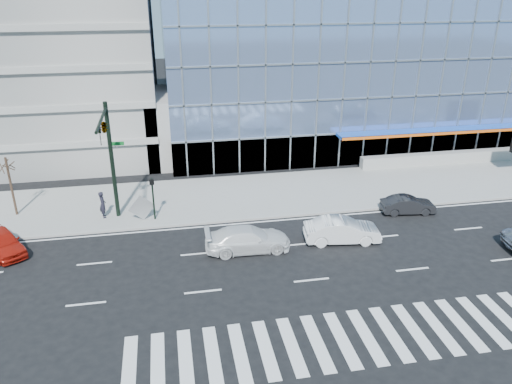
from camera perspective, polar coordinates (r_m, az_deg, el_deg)
ground at (r=31.43m, az=4.30°, el=-6.05°), size 160.00×160.00×0.00m
sidewalk at (r=38.36m, az=1.31°, el=-0.18°), size 120.00×8.00×0.15m
theatre_building at (r=57.11m, az=11.88°, el=14.95°), size 42.00×26.00×15.00m
parking_garage at (r=54.19m, az=-25.02°, el=15.59°), size 24.00×24.00×20.00m
ramp_block at (r=46.12m, az=-8.61°, el=7.52°), size 6.00×8.00×6.00m
traffic_signal at (r=32.53m, az=-16.71°, el=5.87°), size 1.14×5.74×8.00m
ped_signal_post at (r=34.06m, az=-11.72°, el=-0.06°), size 0.30×0.33×3.00m
street_tree_near at (r=37.41m, az=-26.59°, el=2.72°), size 1.10×1.10×4.23m
white_suv at (r=30.45m, az=-0.95°, el=-5.40°), size 5.21×2.16×1.51m
white_sedan at (r=31.84m, az=9.79°, el=-4.34°), size 4.90×2.21×1.56m
dark_sedan at (r=36.76m, az=16.98°, el=-1.42°), size 3.91×1.76×1.25m
red_sedan at (r=33.84m, az=-26.96°, el=-5.13°), size 3.67×4.42×1.42m
pedestrian at (r=35.68m, az=-17.12°, el=-1.37°), size 0.62×0.79×1.89m
tilted_panel at (r=34.58m, az=-12.92°, el=-1.75°), size 1.81×0.40×1.83m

